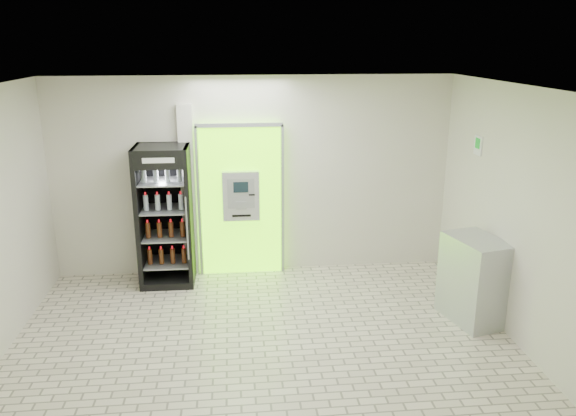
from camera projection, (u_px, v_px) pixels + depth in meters
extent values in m
plane|color=beige|center=(265.00, 352.00, 6.53)|extent=(6.00, 6.00, 0.00)
plane|color=silver|center=(254.00, 176.00, 8.48)|extent=(6.00, 0.00, 6.00)
plane|color=silver|center=(285.00, 352.00, 3.72)|extent=(6.00, 0.00, 6.00)
plane|color=silver|center=(526.00, 221.00, 6.39)|extent=(0.00, 5.00, 5.00)
plane|color=white|center=(261.00, 90.00, 5.67)|extent=(6.00, 6.00, 0.00)
cube|color=#72FF06|center=(241.00, 200.00, 8.50)|extent=(1.20, 0.12, 2.30)
cube|color=gray|center=(239.00, 125.00, 8.10)|extent=(1.28, 0.04, 0.06)
cube|color=gray|center=(199.00, 203.00, 8.37)|extent=(0.04, 0.04, 2.30)
cube|color=gray|center=(283.00, 200.00, 8.49)|extent=(0.04, 0.04, 2.30)
cube|color=black|center=(249.00, 242.00, 8.64)|extent=(0.62, 0.01, 0.67)
cube|color=black|center=(216.00, 147.00, 8.17)|extent=(0.22, 0.01, 0.18)
cube|color=#B1B4B9|center=(241.00, 196.00, 8.36)|extent=(0.55, 0.12, 0.75)
cube|color=black|center=(241.00, 187.00, 8.26)|extent=(0.22, 0.01, 0.16)
cube|color=gray|center=(241.00, 205.00, 8.34)|extent=(0.16, 0.01, 0.12)
cube|color=black|center=(252.00, 195.00, 8.31)|extent=(0.09, 0.01, 0.02)
cube|color=black|center=(242.00, 216.00, 8.38)|extent=(0.28, 0.01, 0.03)
cube|color=silver|center=(189.00, 192.00, 8.40)|extent=(0.22, 0.10, 2.60)
cube|color=#193FB2|center=(187.00, 170.00, 8.24)|extent=(0.09, 0.01, 0.06)
cube|color=red|center=(188.00, 178.00, 8.28)|extent=(0.09, 0.01, 0.06)
cube|color=yellow|center=(188.00, 187.00, 8.32)|extent=(0.09, 0.01, 0.06)
cube|color=orange|center=(188.00, 195.00, 8.36)|extent=(0.09, 0.01, 0.06)
cube|color=red|center=(189.00, 204.00, 8.39)|extent=(0.09, 0.01, 0.06)
cube|color=black|center=(165.00, 216.00, 8.15)|extent=(0.78, 0.71, 2.06)
cube|color=black|center=(168.00, 209.00, 8.46)|extent=(0.77, 0.06, 2.06)
cube|color=red|center=(158.00, 160.00, 7.56)|extent=(0.76, 0.01, 0.25)
cube|color=white|center=(158.00, 161.00, 7.56)|extent=(0.43, 0.01, 0.07)
cube|color=black|center=(169.00, 278.00, 8.43)|extent=(0.78, 0.71, 0.10)
cylinder|color=gray|center=(187.00, 229.00, 7.85)|extent=(0.02, 0.02, 0.93)
cube|color=gray|center=(168.00, 262.00, 8.36)|extent=(0.65, 0.60, 0.02)
cube|color=gray|center=(167.00, 236.00, 8.24)|extent=(0.65, 0.60, 0.02)
cube|color=gray|center=(165.00, 209.00, 8.12)|extent=(0.65, 0.60, 0.02)
cube|color=gray|center=(163.00, 182.00, 8.00)|extent=(0.65, 0.60, 0.02)
cube|color=#B1B4B9|center=(474.00, 280.00, 7.14)|extent=(0.74, 0.94, 1.11)
cube|color=gray|center=(454.00, 277.00, 7.10)|extent=(0.20, 0.79, 0.01)
cube|color=white|center=(478.00, 145.00, 7.54)|extent=(0.02, 0.22, 0.26)
cube|color=#0C891B|center=(478.00, 143.00, 7.53)|extent=(0.00, 0.14, 0.14)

